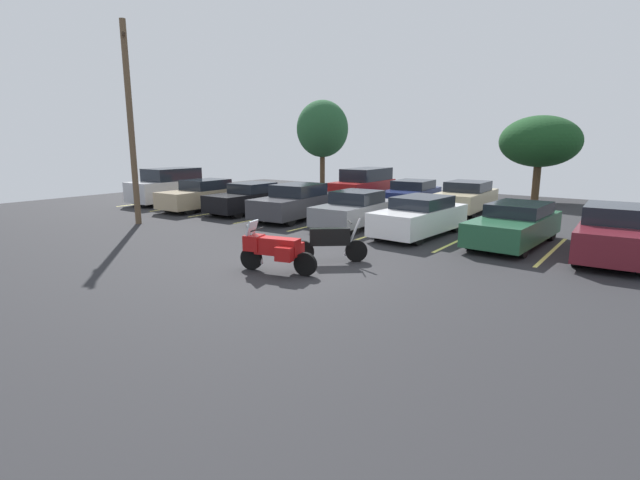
{
  "coord_description": "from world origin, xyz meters",
  "views": [
    {
      "loc": [
        7.8,
        -9.9,
        3.42
      ],
      "look_at": [
        0.41,
        0.17,
        0.78
      ],
      "focal_mm": 26.36,
      "sensor_mm": 36.0,
      "label": 1
    }
  ],
  "objects": [
    {
      "name": "parking_stripes",
      "position": [
        -2.25,
        6.08,
        0.0
      ],
      "size": [
        26.87,
        4.78,
        0.01
      ],
      "color": "#EAE066",
      "rests_on": "ground"
    },
    {
      "name": "car_charcoal",
      "position": [
        -5.32,
        6.21,
        0.76
      ],
      "size": [
        2.22,
        4.75,
        1.55
      ],
      "color": "#38383D",
      "rests_on": "ground"
    },
    {
      "name": "car_far_navy",
      "position": [
        -2.9,
        12.8,
        0.69
      ],
      "size": [
        2.2,
        4.54,
        1.39
      ],
      "color": "navy",
      "rests_on": "ground"
    },
    {
      "name": "car_green",
      "position": [
        3.92,
        6.43,
        0.68
      ],
      "size": [
        2.09,
        4.9,
        1.37
      ],
      "color": "#235638",
      "rests_on": "ground"
    },
    {
      "name": "ground",
      "position": [
        0.0,
        0.0,
        -0.05
      ],
      "size": [
        44.0,
        44.0,
        0.1
      ],
      "primitive_type": "cube",
      "color": "#262628"
    },
    {
      "name": "car_grey",
      "position": [
        -2.14,
        6.09,
        0.7
      ],
      "size": [
        1.91,
        4.28,
        1.46
      ],
      "color": "slate",
      "rests_on": "ground"
    },
    {
      "name": "tree_right",
      "position": [
        1.79,
        19.49,
        3.39
      ],
      "size": [
        4.43,
        4.43,
        4.85
      ],
      "color": "#4C3823",
      "rests_on": "ground"
    },
    {
      "name": "motorcycle_second",
      "position": [
        0.29,
        0.84,
        0.58
      ],
      "size": [
        1.73,
        1.5,
        1.28
      ],
      "color": "black",
      "rests_on": "ground"
    },
    {
      "name": "car_silver",
      "position": [
        -14.38,
        6.3,
        0.95
      ],
      "size": [
        1.96,
        4.58,
        1.95
      ],
      "color": "#B7B7BC",
      "rests_on": "ground"
    },
    {
      "name": "car_black",
      "position": [
        -8.34,
        6.28,
        0.69
      ],
      "size": [
        1.78,
        4.3,
        1.44
      ],
      "color": "black",
      "rests_on": "ground"
    },
    {
      "name": "car_far_champagne",
      "position": [
        0.07,
        12.66,
        0.74
      ],
      "size": [
        2.05,
        4.72,
        1.5
      ],
      "color": "#C1B289",
      "rests_on": "ground"
    },
    {
      "name": "tree_left",
      "position": [
        -13.07,
        18.88,
        4.29
      ],
      "size": [
        3.8,
        3.8,
        6.37
      ],
      "color": "#4C3823",
      "rests_on": "ground"
    },
    {
      "name": "car_maroon",
      "position": [
        6.76,
        6.14,
        0.76
      ],
      "size": [
        1.96,
        4.75,
        1.58
      ],
      "color": "maroon",
      "rests_on": "ground"
    },
    {
      "name": "car_far_red",
      "position": [
        -5.88,
        12.92,
        0.96
      ],
      "size": [
        2.03,
        4.71,
        1.92
      ],
      "color": "maroon",
      "rests_on": "ground"
    },
    {
      "name": "car_tan",
      "position": [
        -11.03,
        5.82,
        0.73
      ],
      "size": [
        1.87,
        4.8,
        1.51
      ],
      "color": "tan",
      "rests_on": "ground"
    },
    {
      "name": "motorcycle_touring",
      "position": [
        -0.28,
        -0.91,
        0.64
      ],
      "size": [
        2.19,
        1.03,
        1.36
      ],
      "color": "black",
      "rests_on": "ground"
    },
    {
      "name": "car_white",
      "position": [
        0.7,
        5.99,
        0.7
      ],
      "size": [
        2.04,
        4.61,
        1.44
      ],
      "color": "white",
      "rests_on": "ground"
    },
    {
      "name": "utility_pole",
      "position": [
        -9.94,
        1.33,
        4.22
      ],
      "size": [
        1.59,
        1.05,
        8.07
      ],
      "color": "brown",
      "rests_on": "ground"
    }
  ]
}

